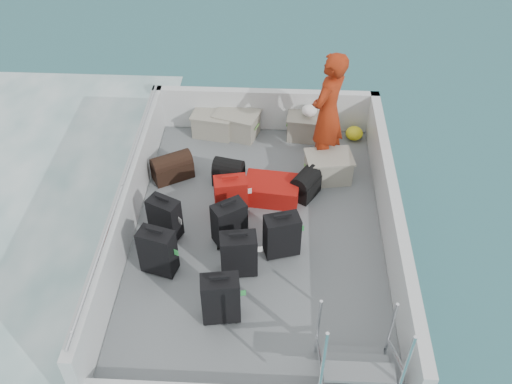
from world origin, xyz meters
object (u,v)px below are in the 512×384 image
suitcase_3 (221,299)px  passenger (328,113)px  suitcase_6 (239,255)px  crate_3 (328,168)px  suitcase_5 (231,197)px  suitcase_7 (282,236)px  suitcase_4 (229,223)px  suitcase_1 (165,218)px  suitcase_0 (158,252)px  crate_1 (237,125)px  crate_0 (213,124)px  suitcase_8 (272,190)px  crate_2 (308,127)px

suitcase_3 → passenger: bearing=58.0°
suitcase_6 → crate_3: 2.21m
suitcase_5 → passenger: (1.31, 1.16, 0.63)m
suitcase_7 → suitcase_5: bearing=118.5°
suitcase_4 → suitcase_7: size_ratio=1.01×
suitcase_3 → suitcase_7: (0.67, 1.04, -0.02)m
suitcase_5 → suitcase_7: (0.70, -0.70, 0.00)m
suitcase_1 → passenger: 2.75m
suitcase_0 → crate_1: 3.02m
crate_0 → crate_3: bearing=-29.8°
suitcase_0 → suitcase_4: bearing=49.8°
suitcase_8 → crate_0: size_ratio=1.25×
suitcase_3 → crate_0: suitcase_3 is taller
suitcase_3 → suitcase_6: (0.15, 0.70, -0.02)m
suitcase_0 → suitcase_1: 0.62m
suitcase_7 → suitcase_8: size_ratio=0.81×
suitcase_3 → crate_1: suitcase_3 is taller
crate_1 → suitcase_6: bearing=-85.3°
suitcase_5 → suitcase_6: 1.06m
crate_3 → suitcase_5: bearing=-149.2°
passenger → crate_1: bearing=-84.6°
suitcase_1 → passenger: size_ratio=0.33×
suitcase_3 → crate_1: 3.60m
suitcase_8 → crate_3: (0.81, 0.47, 0.04)m
suitcase_7 → crate_1: size_ratio=0.95×
suitcase_0 → suitcase_7: size_ratio=1.08×
suitcase_6 → suitcase_1: bearing=141.5°
suitcase_5 → passenger: passenger is taller
crate_1 → crate_3: 1.76m
suitcase_3 → crate_1: size_ratio=1.03×
suitcase_4 → crate_0: 2.41m
suitcase_0 → crate_0: size_ratio=1.08×
passenger → suitcase_6: bearing=5.1°
suitcase_8 → crate_0: bearing=39.5°
suitcase_5 → crate_2: suitcase_5 is taller
suitcase_4 → crate_0: suitcase_4 is taller
suitcase_1 → suitcase_8: 1.60m
suitcase_0 → suitcase_8: size_ratio=0.87×
suitcase_0 → crate_2: (1.90, 2.92, -0.14)m
crate_0 → crate_1: 0.38m
suitcase_0 → suitcase_4: size_ratio=1.06×
suitcase_6 → suitcase_7: same height
suitcase_5 → suitcase_8: 0.67m
suitcase_4 → crate_2: 2.60m
suitcase_8 → passenger: passenger is taller
suitcase_8 → crate_1: bearing=28.2°
crate_1 → passenger: passenger is taller
suitcase_6 → crate_0: (-0.62, 2.90, -0.12)m
suitcase_5 → passenger: bearing=29.9°
crate_1 → crate_3: bearing=-36.0°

